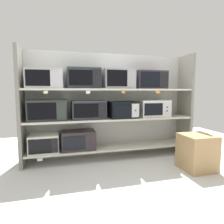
{
  "coord_description": "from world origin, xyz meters",
  "views": [
    {
      "loc": [
        -0.82,
        -3.1,
        1.12
      ],
      "look_at": [
        0.0,
        0.0,
        0.78
      ],
      "focal_mm": 30.97,
      "sensor_mm": 36.0,
      "label": 1
    }
  ],
  "objects_px": {
    "microwave_1": "(78,140)",
    "microwave_9": "(150,80)",
    "microwave_4": "(122,110)",
    "shipping_carton": "(197,152)",
    "microwave_6": "(45,79)",
    "microwave_5": "(153,108)",
    "microwave_0": "(44,143)",
    "microwave_8": "(118,79)",
    "microwave_7": "(84,78)",
    "microwave_2": "(48,110)",
    "microwave_3": "(89,110)"
  },
  "relations": [
    {
      "from": "microwave_9",
      "to": "microwave_0",
      "type": "bearing_deg",
      "value": -180.0
    },
    {
      "from": "microwave_7",
      "to": "microwave_8",
      "type": "height_order",
      "value": "microwave_8"
    },
    {
      "from": "microwave_1",
      "to": "microwave_5",
      "type": "height_order",
      "value": "microwave_5"
    },
    {
      "from": "microwave_2",
      "to": "microwave_3",
      "type": "bearing_deg",
      "value": 0.02
    },
    {
      "from": "microwave_9",
      "to": "microwave_5",
      "type": "bearing_deg",
      "value": 0.31
    },
    {
      "from": "microwave_8",
      "to": "microwave_9",
      "type": "distance_m",
      "value": 0.58
    },
    {
      "from": "microwave_2",
      "to": "microwave_7",
      "type": "height_order",
      "value": "microwave_7"
    },
    {
      "from": "microwave_6",
      "to": "microwave_7",
      "type": "height_order",
      "value": "microwave_7"
    },
    {
      "from": "microwave_5",
      "to": "microwave_0",
      "type": "bearing_deg",
      "value": -179.99
    },
    {
      "from": "microwave_7",
      "to": "microwave_4",
      "type": "bearing_deg",
      "value": -0.01
    },
    {
      "from": "microwave_2",
      "to": "microwave_5",
      "type": "relative_size",
      "value": 1.08
    },
    {
      "from": "microwave_8",
      "to": "microwave_3",
      "type": "bearing_deg",
      "value": 179.98
    },
    {
      "from": "microwave_5",
      "to": "microwave_8",
      "type": "xyz_separation_m",
      "value": [
        -0.65,
        -0.0,
        0.5
      ]
    },
    {
      "from": "microwave_1",
      "to": "microwave_9",
      "type": "bearing_deg",
      "value": -0.02
    },
    {
      "from": "microwave_5",
      "to": "microwave_9",
      "type": "xyz_separation_m",
      "value": [
        -0.07,
        -0.0,
        0.5
      ]
    },
    {
      "from": "microwave_0",
      "to": "shipping_carton",
      "type": "distance_m",
      "value": 2.29
    },
    {
      "from": "microwave_1",
      "to": "microwave_9",
      "type": "height_order",
      "value": "microwave_9"
    },
    {
      "from": "microwave_6",
      "to": "microwave_7",
      "type": "relative_size",
      "value": 1.03
    },
    {
      "from": "microwave_5",
      "to": "microwave_6",
      "type": "bearing_deg",
      "value": -179.99
    },
    {
      "from": "microwave_1",
      "to": "microwave_4",
      "type": "distance_m",
      "value": 0.89
    },
    {
      "from": "microwave_7",
      "to": "microwave_5",
      "type": "bearing_deg",
      "value": 0.0
    },
    {
      "from": "microwave_3",
      "to": "microwave_6",
      "type": "xyz_separation_m",
      "value": [
        -0.65,
        -0.0,
        0.48
      ]
    },
    {
      "from": "microwave_4",
      "to": "shipping_carton",
      "type": "xyz_separation_m",
      "value": [
        0.87,
        -0.8,
        -0.56
      ]
    },
    {
      "from": "microwave_1",
      "to": "microwave_3",
      "type": "distance_m",
      "value": 0.52
    },
    {
      "from": "microwave_4",
      "to": "microwave_8",
      "type": "height_order",
      "value": "microwave_8"
    },
    {
      "from": "microwave_6",
      "to": "microwave_4",
      "type": "bearing_deg",
      "value": 0.01
    },
    {
      "from": "microwave_5",
      "to": "microwave_8",
      "type": "relative_size",
      "value": 1.05
    },
    {
      "from": "microwave_0",
      "to": "microwave_3",
      "type": "bearing_deg",
      "value": 0.02
    },
    {
      "from": "microwave_0",
      "to": "microwave_1",
      "type": "height_order",
      "value": "microwave_1"
    },
    {
      "from": "microwave_5",
      "to": "microwave_1",
      "type": "bearing_deg",
      "value": -180.0
    },
    {
      "from": "microwave_7",
      "to": "microwave_2",
      "type": "bearing_deg",
      "value": -179.97
    },
    {
      "from": "microwave_0",
      "to": "microwave_8",
      "type": "height_order",
      "value": "microwave_8"
    },
    {
      "from": "microwave_0",
      "to": "microwave_4",
      "type": "distance_m",
      "value": 1.36
    },
    {
      "from": "microwave_3",
      "to": "microwave_8",
      "type": "xyz_separation_m",
      "value": [
        0.5,
        -0.0,
        0.5
      ]
    },
    {
      "from": "microwave_7",
      "to": "shipping_carton",
      "type": "bearing_deg",
      "value": -27.71
    },
    {
      "from": "microwave_4",
      "to": "microwave_8",
      "type": "bearing_deg",
      "value": -179.91
    },
    {
      "from": "microwave_2",
      "to": "shipping_carton",
      "type": "height_order",
      "value": "microwave_2"
    },
    {
      "from": "microwave_1",
      "to": "microwave_8",
      "type": "height_order",
      "value": "microwave_8"
    },
    {
      "from": "microwave_6",
      "to": "microwave_0",
      "type": "bearing_deg",
      "value": -179.8
    },
    {
      "from": "microwave_7",
      "to": "shipping_carton",
      "type": "xyz_separation_m",
      "value": [
        1.52,
        -0.8,
        -1.07
      ]
    },
    {
      "from": "microwave_5",
      "to": "shipping_carton",
      "type": "distance_m",
      "value": 1.03
    },
    {
      "from": "microwave_0",
      "to": "shipping_carton",
      "type": "bearing_deg",
      "value": -20.41
    },
    {
      "from": "microwave_6",
      "to": "microwave_8",
      "type": "xyz_separation_m",
      "value": [
        1.15,
        -0.0,
        0.02
      ]
    },
    {
      "from": "microwave_2",
      "to": "microwave_7",
      "type": "distance_m",
      "value": 0.74
    },
    {
      "from": "microwave_1",
      "to": "microwave_7",
      "type": "relative_size",
      "value": 1.03
    },
    {
      "from": "microwave_3",
      "to": "shipping_carton",
      "type": "xyz_separation_m",
      "value": [
        1.45,
        -0.8,
        -0.58
      ]
    },
    {
      "from": "microwave_4",
      "to": "microwave_8",
      "type": "distance_m",
      "value": 0.52
    },
    {
      "from": "microwave_2",
      "to": "microwave_8",
      "type": "relative_size",
      "value": 1.13
    },
    {
      "from": "microwave_2",
      "to": "microwave_6",
      "type": "bearing_deg",
      "value": 179.87
    },
    {
      "from": "microwave_2",
      "to": "microwave_8",
      "type": "xyz_separation_m",
      "value": [
        1.13,
        0.0,
        0.49
      ]
    }
  ]
}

